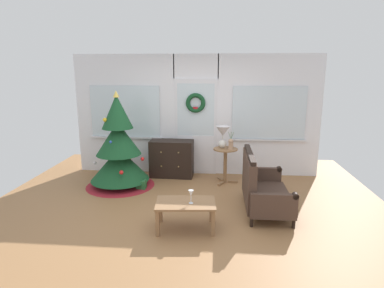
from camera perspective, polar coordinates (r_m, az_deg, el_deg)
ground_plane at (r=5.35m, az=-1.07°, el=-11.82°), size 6.76×6.76×0.00m
back_wall_with_door at (r=7.00m, az=0.68°, el=5.06°), size 5.20×0.19×2.55m
christmas_tree at (r=6.46m, az=-12.62°, el=-1.38°), size 1.33×1.33×1.85m
dresser_cabinet at (r=6.95m, az=-3.56°, el=-2.54°), size 0.91×0.46×0.78m
settee_sofa at (r=5.43m, az=11.89°, el=-7.45°), size 0.73×1.36×0.96m
side_table at (r=6.55m, az=5.82°, el=-2.54°), size 0.50×0.48×0.71m
table_lamp at (r=6.48m, az=5.39°, el=1.76°), size 0.28×0.28×0.44m
flower_vase at (r=6.42m, az=6.79°, el=0.09°), size 0.11×0.10×0.35m
coffee_table at (r=4.72m, az=-1.12°, el=-10.76°), size 0.88×0.59×0.40m
wine_glass at (r=4.61m, az=-0.18°, el=-8.67°), size 0.08×0.08×0.20m
gift_box at (r=6.35m, az=-8.82°, el=-7.04°), size 0.17×0.16×0.17m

